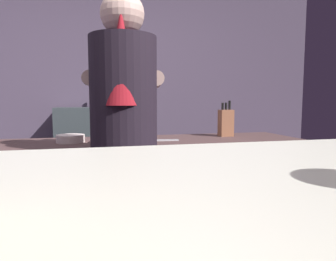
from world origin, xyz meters
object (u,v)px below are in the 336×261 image
object	(u,v)px
chefs_knife	(161,140)
bottle_soy	(102,98)
bottle_hot_sauce	(126,101)
bartender	(124,135)
knife_block	(226,122)
mixing_bowl	(71,139)
bottle_olive_oil	(111,99)

from	to	relation	value
chefs_knife	bottle_soy	bearing A→B (deg)	112.02
chefs_knife	bottle_hot_sauce	xyz separation A→B (m)	(-0.11, 1.18, 0.27)
bartender	knife_block	world-z (taller)	bartender
knife_block	bottle_soy	world-z (taller)	bottle_soy
chefs_knife	bottle_hot_sauce	size ratio (longest dim) A/B	1.35
mixing_bowl	bottle_olive_oil	bearing A→B (deg)	73.96
bartender	bottle_olive_oil	distance (m)	1.59
bartender	knife_block	size ratio (longest dim) A/B	6.32
chefs_knife	bottle_olive_oil	xyz separation A→B (m)	(-0.26, 1.18, 0.28)
chefs_knife	bartender	bearing A→B (deg)	-117.98
knife_block	chefs_knife	distance (m)	0.57
bartender	knife_block	xyz separation A→B (m)	(0.82, 0.55, 0.01)
bottle_hot_sauce	bottle_soy	xyz separation A→B (m)	(-0.24, 0.09, 0.02)
bartender	bottle_soy	world-z (taller)	bartender
chefs_knife	bottle_soy	size ratio (longest dim) A/B	1.00
bartender	knife_block	bearing A→B (deg)	-46.52
chefs_knife	bottle_soy	world-z (taller)	bottle_soy
bottle_olive_oil	bartender	bearing A→B (deg)	-90.68
mixing_bowl	chefs_knife	size ratio (longest dim) A/B	0.75
bartender	chefs_knife	bearing A→B (deg)	-25.34
knife_block	bottle_soy	size ratio (longest dim) A/B	1.12
bottle_hot_sauce	bottle_olive_oil	world-z (taller)	bottle_olive_oil
knife_block	mixing_bowl	distance (m)	1.12
chefs_knife	bottle_hot_sauce	distance (m)	1.21
mixing_bowl	knife_block	bearing A→B (deg)	4.37
bottle_olive_oil	chefs_knife	bearing A→B (deg)	-77.44
knife_block	bottle_soy	xyz separation A→B (m)	(-0.88, 1.12, 0.19)
bottle_hot_sauce	bottle_olive_oil	bearing A→B (deg)	-178.51
bartender	mixing_bowl	size ratio (longest dim) A/B	9.46
mixing_bowl	bottle_soy	size ratio (longest dim) A/B	0.75
bottle_soy	bottle_hot_sauce	bearing A→B (deg)	-21.16
bartender	bottle_hot_sauce	xyz separation A→B (m)	(0.17, 1.59, 0.18)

